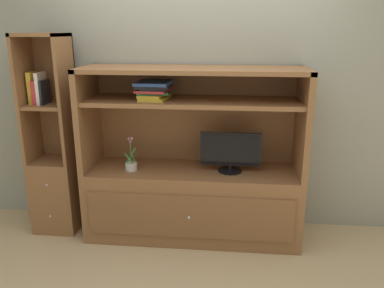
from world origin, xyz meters
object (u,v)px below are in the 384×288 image
at_px(tv_monitor, 230,152).
at_px(magazine_stack, 154,90).
at_px(bookshelf_tall, 55,166).
at_px(upright_book_row, 38,90).
at_px(potted_plant, 131,165).
at_px(media_console, 193,185).

xyz_separation_m(tv_monitor, magazine_stack, (-0.66, 0.01, 0.52)).
distance_m(tv_monitor, magazine_stack, 0.84).
height_order(tv_monitor, bookshelf_tall, bookshelf_tall).
relative_size(magazine_stack, upright_book_row, 1.29).
relative_size(potted_plant, bookshelf_tall, 0.17).
distance_m(tv_monitor, potted_plant, 0.88).
xyz_separation_m(media_console, upright_book_row, (-1.35, -0.01, 0.84)).
bearing_deg(magazine_stack, tv_monitor, -1.30).
bearing_deg(bookshelf_tall, potted_plant, -6.33).
xyz_separation_m(tv_monitor, potted_plant, (-0.87, -0.06, -0.13)).
relative_size(media_console, upright_book_row, 6.84).
xyz_separation_m(potted_plant, upright_book_row, (-0.81, 0.07, 0.64)).
xyz_separation_m(tv_monitor, bookshelf_tall, (-1.61, 0.03, -0.20)).
bearing_deg(magazine_stack, media_console, 1.41).
relative_size(bookshelf_tall, upright_book_row, 6.51).
relative_size(tv_monitor, potted_plant, 1.71).
distance_m(magazine_stack, bookshelf_tall, 1.20).
xyz_separation_m(potted_plant, bookshelf_tall, (-0.74, 0.08, -0.07)).
relative_size(media_console, bookshelf_tall, 1.05).
distance_m(potted_plant, bookshelf_tall, 0.75).
height_order(potted_plant, bookshelf_tall, bookshelf_tall).
bearing_deg(tv_monitor, bookshelf_tall, 179.08).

